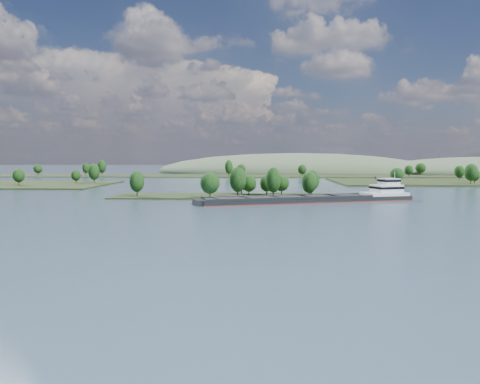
{
  "coord_description": "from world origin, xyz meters",
  "views": [
    {
      "loc": [
        14.53,
        -30.98,
        18.33
      ],
      "look_at": [
        8.86,
        130.0,
        6.0
      ],
      "focal_mm": 35.0,
      "sensor_mm": 36.0,
      "label": 1
    }
  ],
  "objects": [
    {
      "name": "back_shoreline",
      "position": [
        7.13,
        399.75,
        0.65
      ],
      "size": [
        900.0,
        60.0,
        15.73
      ],
      "color": "black",
      "rests_on": "ground"
    },
    {
      "name": "hill_west",
      "position": [
        60.0,
        500.0,
        0.0
      ],
      "size": [
        320.0,
        160.0,
        44.0
      ],
      "primitive_type": "ellipsoid",
      "color": "#44573C",
      "rests_on": "ground"
    },
    {
      "name": "cargo_barge",
      "position": [
        41.14,
        159.14,
        1.56
      ],
      "size": [
        90.26,
        39.4,
        12.39
      ],
      "color": "black",
      "rests_on": "ground"
    },
    {
      "name": "tree_island",
      "position": [
        6.45,
        178.71,
        3.95
      ],
      "size": [
        100.0,
        32.68,
        14.31
      ],
      "color": "black",
      "rests_on": "ground"
    },
    {
      "name": "ground",
      "position": [
        0.0,
        120.0,
        0.0
      ],
      "size": [
        1800.0,
        1800.0,
        0.0
      ],
      "primitive_type": "plane",
      "color": "#34445A",
      "rests_on": "ground"
    }
  ]
}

